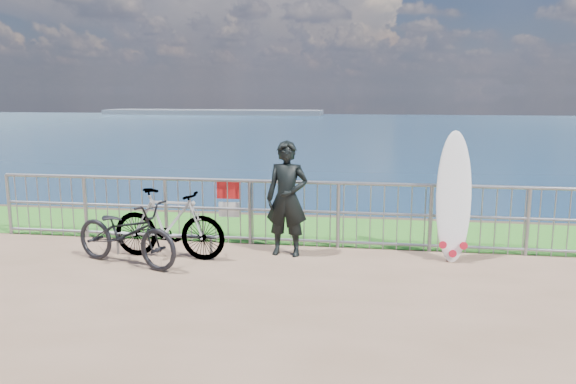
% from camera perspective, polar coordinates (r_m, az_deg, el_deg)
% --- Properties ---
extents(grass_strip, '(120.00, 120.00, 0.00)m').
position_cam_1_polar(grass_strip, '(10.67, 0.08, -3.78)').
color(grass_strip, '#28741F').
rests_on(grass_strip, ground).
extents(seascape, '(260.00, 260.00, 5.00)m').
position_cam_1_polar(seascape, '(161.64, -7.56, 7.84)').
color(seascape, brown).
rests_on(seascape, ground).
extents(railing, '(10.06, 0.10, 1.13)m').
position_cam_1_polar(railing, '(9.48, -0.89, -2.04)').
color(railing, gray).
rests_on(railing, ground).
extents(surfer, '(0.71, 0.50, 1.83)m').
position_cam_1_polar(surfer, '(8.87, -0.10, -0.68)').
color(surfer, black).
rests_on(surfer, ground).
extents(surfboard, '(0.54, 0.49, 2.01)m').
position_cam_1_polar(surfboard, '(8.98, 16.47, -0.90)').
color(surfboard, silver).
rests_on(surfboard, ground).
extents(bicycle_near, '(2.01, 1.24, 0.99)m').
position_cam_1_polar(bicycle_near, '(8.77, -16.14, -4.01)').
color(bicycle_near, black).
rests_on(bicycle_near, ground).
extents(bicycle_far, '(1.87, 0.64, 1.10)m').
position_cam_1_polar(bicycle_far, '(8.96, -12.03, -3.17)').
color(bicycle_far, black).
rests_on(bicycle_far, ground).
extents(bike_rack, '(1.75, 0.05, 0.37)m').
position_cam_1_polar(bike_rack, '(9.11, -12.53, -4.60)').
color(bike_rack, gray).
rests_on(bike_rack, ground).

